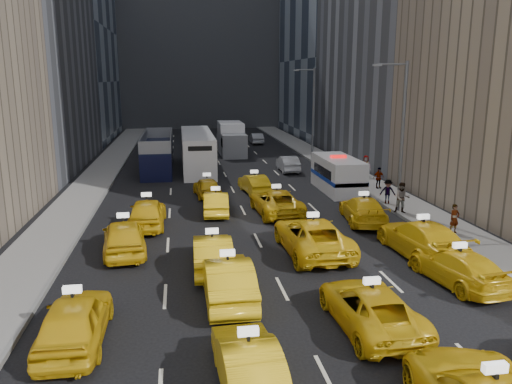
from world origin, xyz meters
The scene contains 38 objects.
ground centered at (0.00, 0.00, 0.00)m, with size 160.00×160.00×0.00m, color black.
sidewalk_west centered at (-10.50, 25.00, 0.07)m, with size 3.00×90.00×0.15m, color gray.
sidewalk_east centered at (10.50, 25.00, 0.07)m, with size 3.00×90.00×0.15m, color gray.
curb_west centered at (-9.05, 25.00, 0.09)m, with size 0.15×90.00×0.18m, color slate.
curb_east centered at (9.05, 25.00, 0.09)m, with size 0.15×90.00×0.18m, color slate.
building_backdrop centered at (0.00, 72.00, 20.00)m, with size 30.00×12.00×40.00m, color slate.
streetlight_near centered at (9.18, 12.00, 4.92)m, with size 2.15×0.22×9.00m.
streetlight_far centered at (9.18, 32.00, 4.92)m, with size 2.15×0.22×9.00m.
taxi_1 centered at (-2.18, -4.15, 0.71)m, with size 1.51×4.33×1.43m, color gold.
taxi_4 centered at (-7.13, -1.08, 0.79)m, with size 1.87×4.64×1.58m, color gold.
taxi_5 centered at (-2.18, 1.32, 0.81)m, with size 1.71×4.90×1.61m, color gold.
taxi_6 centered at (2.25, -1.43, 0.70)m, with size 2.32×5.03×1.40m, color gold.
taxi_7 centered at (7.01, 1.41, 0.70)m, with size 1.96×4.81×1.40m, color gold.
taxi_8 centered at (-6.46, 7.10, 0.81)m, with size 1.92×4.78×1.63m, color gold.
taxi_9 centered at (-2.54, 4.39, 0.76)m, with size 1.60×4.60×1.52m, color gold.
taxi_10 centered at (2.24, 5.80, 0.82)m, with size 2.73×5.92×1.65m, color gold.
taxi_11 centered at (7.11, 4.67, 0.83)m, with size 2.31×5.69×1.65m, color gold.
taxi_12 centered at (-5.64, 11.25, 0.81)m, with size 1.92×4.76×1.62m, color gold.
taxi_13 centered at (-1.71, 13.38, 0.68)m, with size 1.45×4.15×1.37m, color gold.
taxi_14 centered at (1.90, 12.87, 0.74)m, with size 2.47×5.36×1.49m, color gold.
taxi_15 centered at (6.43, 10.34, 0.73)m, with size 2.05×5.04×1.46m, color gold.
taxi_16 centered at (-1.97, 18.02, 0.67)m, with size 1.58×3.93×1.34m, color gold.
taxi_17 centered at (1.43, 18.64, 0.67)m, with size 1.41×4.05×1.33m, color gold.
nypd_van centered at (7.50, 18.32, 1.19)m, with size 2.44×6.15×2.63m.
double_decker centered at (-5.66, 28.89, 1.59)m, with size 2.73×11.10×3.21m.
city_bus centered at (-2.19, 29.16, 1.63)m, with size 3.97×12.93×3.29m.
box_truck centered at (1.80, 37.38, 1.65)m, with size 3.12×7.53×3.36m.
misc_car_0 centered at (5.63, 26.58, 0.69)m, with size 1.46×4.18×1.38m, color #AFB2B7.
misc_car_1 centered at (-6.80, 40.42, 0.76)m, with size 2.52×5.46×1.52m, color black.
misc_car_2 centered at (1.80, 46.98, 0.69)m, with size 1.94×4.76×1.38m, color gray.
misc_car_3 centered at (-1.25, 42.74, 0.84)m, with size 1.98×4.92×1.68m, color black.
misc_car_4 centered at (5.82, 45.73, 0.66)m, with size 1.40×4.02×1.33m, color #9A9DA2.
pedestrian_0 centered at (10.19, 7.19, 0.92)m, with size 0.56×0.37×1.54m, color gray.
pedestrian_1 centered at (9.24, 11.36, 1.08)m, with size 0.90×0.49×1.85m, color gray.
pedestrian_2 centered at (9.35, 13.71, 0.93)m, with size 1.00×0.41×1.55m, color gray.
pedestrian_3 centered at (10.54, 18.10, 0.92)m, with size 0.91×0.41×1.55m, color gray.
pedestrian_4 centered at (11.18, 22.40, 1.03)m, with size 0.86×0.47×1.76m, color gray.
pedestrian_5 centered at (9.61, 22.94, 0.93)m, with size 1.44×0.42×1.56m, color gray.
Camera 1 is at (-3.78, -15.79, 8.03)m, focal length 35.00 mm.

